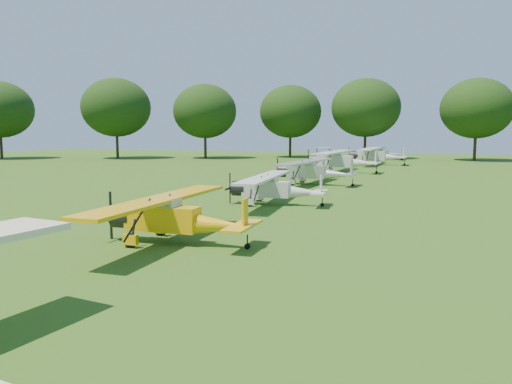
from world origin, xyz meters
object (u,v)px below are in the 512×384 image
aircraft_4 (313,170)px  aircraft_6 (375,154)px  aircraft_3 (273,187)px  aircraft_5 (340,159)px  aircraft_7 (381,152)px  aircraft_2 (173,215)px  golf_cart (323,157)px

aircraft_4 → aircraft_6: 27.19m
aircraft_3 → aircraft_5: aircraft_5 is taller
aircraft_4 → aircraft_5: bearing=95.0°
aircraft_5 → aircraft_7: 26.69m
aircraft_2 → golf_cart: (-7.30, 55.64, -0.44)m
aircraft_3 → golf_cart: golf_cart is taller
aircraft_3 → golf_cart: (-7.55, 44.56, -0.40)m
aircraft_6 → aircraft_5: bearing=-97.7°
aircraft_5 → aircraft_6: (1.78, 14.12, -0.03)m
aircraft_4 → aircraft_3: bearing=-83.3°
aircraft_5 → aircraft_7: (1.09, 26.66, -0.26)m
aircraft_2 → aircraft_3: (0.25, 11.08, -0.04)m
aircraft_3 → aircraft_5: 24.86m
aircraft_6 → aircraft_4: bearing=-93.6°
aircraft_3 → aircraft_4: size_ratio=0.87×
aircraft_7 → aircraft_6: bearing=-86.4°
aircraft_5 → aircraft_3: bearing=-86.2°
aircraft_4 → aircraft_7: 39.70m
aircraft_6 → golf_cart: bearing=145.5°
aircraft_6 → golf_cart: aircraft_6 is taller
aircraft_5 → aircraft_6: size_ratio=1.03×
aircraft_7 → golf_cart: golf_cart is taller
aircraft_2 → aircraft_3: bearing=86.1°
aircraft_2 → golf_cart: bearing=94.8°
aircraft_5 → aircraft_2: bearing=-87.3°
aircraft_5 → golf_cart: aircraft_5 is taller
golf_cart → aircraft_6: bearing=-41.9°
aircraft_5 → aircraft_6: 14.23m
aircraft_3 → aircraft_4: aircraft_4 is taller
aircraft_7 → aircraft_5: bearing=-91.8°
aircraft_3 → aircraft_5: size_ratio=0.76×
aircraft_2 → aircraft_7: (0.33, 62.57, 0.03)m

